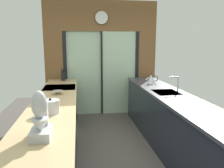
{
  "coord_description": "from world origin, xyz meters",
  "views": [
    {
      "loc": [
        -0.56,
        -2.92,
        1.73
      ],
      "look_at": [
        0.01,
        0.8,
        1.04
      ],
      "focal_mm": 35.77,
      "sensor_mm": 36.0,
      "label": 1
    }
  ],
  "objects": [
    {
      "name": "mixing_bowl",
      "position": [
        -0.89,
        0.65,
        0.95
      ],
      "size": [
        0.18,
        0.18,
        0.06
      ],
      "color": "gray",
      "rests_on": "left_counter_run"
    },
    {
      "name": "ground_plane",
      "position": [
        0.0,
        0.6,
        -0.01
      ],
      "size": [
        5.04,
        7.6,
        0.02
      ],
      "primitive_type": "cube",
      "color": "#4C4742"
    },
    {
      "name": "left_counter_run",
      "position": [
        -0.91,
        0.13,
        0.47
      ],
      "size": [
        0.62,
        3.8,
        0.92
      ],
      "color": "#1E232D",
      "rests_on": "ground_plane"
    },
    {
      "name": "stock_pot",
      "position": [
        -0.89,
        -0.33,
        1.0
      ],
      "size": [
        0.21,
        0.21,
        0.18
      ],
      "color": "#B7BABC",
      "rests_on": "left_counter_run"
    },
    {
      "name": "stand_mixer",
      "position": [
        -0.89,
        -1.03,
        1.08
      ],
      "size": [
        0.17,
        0.27,
        0.42
      ],
      "color": "#B7BABC",
      "rests_on": "left_counter_run"
    },
    {
      "name": "sink_faucet",
      "position": [
        1.06,
        0.55,
        1.09
      ],
      "size": [
        0.19,
        0.02,
        0.26
      ],
      "color": "#B7BABC",
      "rests_on": "right_counter_run"
    },
    {
      "name": "knife_block",
      "position": [
        -0.89,
        2.03,
        1.02
      ],
      "size": [
        0.08,
        0.14,
        0.27
      ],
      "color": "black",
      "rests_on": "left_counter_run"
    },
    {
      "name": "oven_range",
      "position": [
        -0.91,
        1.25,
        0.46
      ],
      "size": [
        0.6,
        0.6,
        0.92
      ],
      "color": "#B7BABC",
      "rests_on": "ground_plane"
    },
    {
      "name": "kettle",
      "position": [
        0.89,
        1.35,
        1.01
      ],
      "size": [
        0.26,
        0.18,
        0.21
      ],
      "color": "#B7BABC",
      "rests_on": "right_counter_run"
    },
    {
      "name": "right_counter_run",
      "position": [
        0.91,
        0.3,
        0.46
      ],
      "size": [
        0.62,
        3.8,
        0.92
      ],
      "color": "#1E232D",
      "rests_on": "ground_plane"
    },
    {
      "name": "back_wall_unit",
      "position": [
        0.0,
        2.4,
        1.53
      ],
      "size": [
        2.64,
        0.12,
        2.7
      ],
      "color": "brown",
      "rests_on": "ground_plane"
    }
  ]
}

